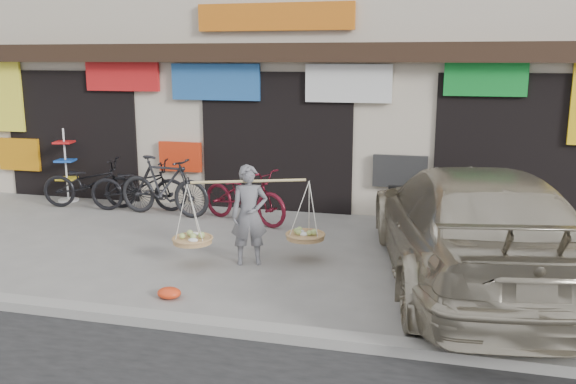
% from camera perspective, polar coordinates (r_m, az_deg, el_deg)
% --- Properties ---
extents(ground, '(70.00, 70.00, 0.00)m').
position_cam_1_polar(ground, '(8.96, -7.11, -6.92)').
color(ground, gray).
rests_on(ground, ground).
extents(kerb, '(70.00, 0.25, 0.12)m').
position_cam_1_polar(kerb, '(7.24, -13.02, -11.44)').
color(kerb, gray).
rests_on(kerb, ground).
extents(shophouse_block, '(14.00, 6.32, 7.00)m').
position_cam_1_polar(shophouse_block, '(14.61, 2.02, 14.36)').
color(shophouse_block, beige).
rests_on(shophouse_block, ground).
extents(street_vendor, '(2.09, 1.16, 1.46)m').
position_cam_1_polar(street_vendor, '(8.84, -3.64, -2.58)').
color(street_vendor, slate).
rests_on(street_vendor, ground).
extents(bike_0, '(2.01, 1.03, 1.00)m').
position_cam_1_polar(bike_0, '(12.32, -13.80, 0.59)').
color(bike_0, black).
rests_on(bike_0, ground).
extents(bike_1, '(1.96, 0.75, 1.15)m').
position_cam_1_polar(bike_1, '(11.80, -11.53, 0.55)').
color(bike_1, black).
rests_on(bike_1, ground).
extents(bike_2, '(2.02, 1.36, 1.01)m').
position_cam_1_polar(bike_2, '(11.13, -4.09, -0.32)').
color(bike_2, '#560E1B').
rests_on(bike_2, ground).
extents(bike_3, '(2.01, 1.03, 1.00)m').
position_cam_1_polar(bike_3, '(12.86, -18.05, 0.82)').
color(bike_3, black).
rests_on(bike_3, ground).
extents(suv, '(3.19, 5.80, 1.59)m').
position_cam_1_polar(suv, '(8.39, 16.77, -3.01)').
color(suv, '#AEA48C').
rests_on(suv, ground).
extents(display_rack, '(0.44, 0.44, 1.54)m').
position_cam_1_polar(display_rack, '(13.56, -20.03, 1.76)').
color(display_rack, silver).
rests_on(display_rack, ground).
extents(red_bag, '(0.31, 0.25, 0.14)m').
position_cam_1_polar(red_bag, '(7.89, -11.06, -9.25)').
color(red_bag, red).
rests_on(red_bag, ground).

